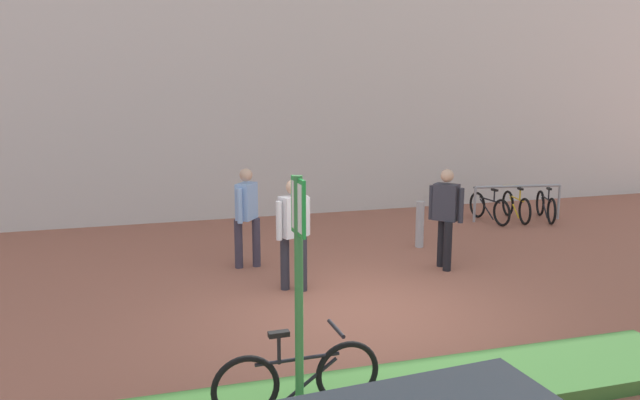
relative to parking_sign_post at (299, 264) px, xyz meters
The scene contains 10 objects.
ground_plane 3.25m from the parking_sign_post, 57.80° to the left, with size 60.00×60.00×0.00m, color #9E5B47.
building_facade 10.21m from the parking_sign_post, 80.88° to the left, with size 28.00×1.20×10.00m, color silver.
planter_strip 1.70m from the parking_sign_post, ahead, with size 7.00×1.10×0.16m, color #336028.
parking_sign_post is the anchor object (origin of this frame).
bike_at_sign 1.19m from the parking_sign_post, 81.91° to the left, with size 1.68×0.42×0.86m.
bike_rack_cluster 9.80m from the parking_sign_post, 44.60° to the left, with size 2.09×1.71×0.83m.
bollard_steel 6.63m from the parking_sign_post, 54.80° to the left, with size 0.16×0.16×0.90m, color #ADADB2.
person_casual_tan 3.74m from the parking_sign_post, 76.94° to the left, with size 0.57×0.37×1.72m.
person_suited_navy 5.36m from the parking_sign_post, 47.89° to the left, with size 0.45×0.48×1.72m.
person_shirt_white 5.02m from the parking_sign_post, 85.88° to the left, with size 0.45×0.51×1.72m.
Camera 1 is at (-2.85, -7.64, 3.17)m, focal length 34.63 mm.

